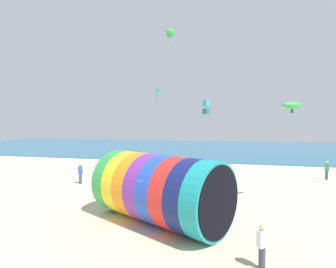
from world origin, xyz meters
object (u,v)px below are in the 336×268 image
at_px(kite_handler, 262,246).
at_px(kite_green_parafoil, 292,105).
at_px(kite_green_delta, 169,31).
at_px(kite_cyan_delta, 157,92).
at_px(bystander_mid_beach, 327,170).
at_px(beach_flag, 108,166).
at_px(bystander_near_water, 80,173).
at_px(giant_inflatable_tube, 160,189).
at_px(kite_cyan_box, 206,107).

distance_m(kite_handler, kite_green_parafoil, 10.17).
xyz_separation_m(kite_green_delta, kite_cyan_delta, (-0.02, -4.90, -7.25)).
height_order(kite_cyan_delta, bystander_mid_beach, kite_cyan_delta).
distance_m(kite_green_delta, kite_cyan_delta, 8.75).
height_order(kite_green_parafoil, beach_flag, kite_green_parafoil).
relative_size(kite_green_delta, kite_cyan_delta, 1.49).
bearing_deg(kite_green_parafoil, bystander_near_water, 172.71).
bearing_deg(giant_inflatable_tube, kite_green_parafoil, 33.06).
relative_size(kite_handler, kite_cyan_delta, 1.28).
height_order(kite_handler, bystander_near_water, bystander_near_water).
xyz_separation_m(kite_cyan_delta, bystander_mid_beach, (15.41, 2.56, -7.25)).
relative_size(kite_green_parafoil, kite_cyan_delta, 1.18).
relative_size(kite_green_parafoil, bystander_near_water, 0.88).
xyz_separation_m(kite_green_parafoil, beach_flag, (-11.40, -2.32, -3.88)).
relative_size(bystander_near_water, bystander_mid_beach, 1.01).
bearing_deg(kite_handler, bystander_near_water, 142.93).
distance_m(bystander_near_water, bystander_mid_beach, 22.07).
distance_m(giant_inflatable_tube, bystander_mid_beach, 18.18).
bearing_deg(beach_flag, bystander_near_water, 137.35).
bearing_deg(kite_cyan_delta, bystander_mid_beach, 9.45).
bearing_deg(bystander_mid_beach, kite_cyan_delta, -170.55).
bearing_deg(kite_cyan_delta, giant_inflatable_tube, -73.66).
bearing_deg(kite_handler, bystander_mid_beach, 65.86).
height_order(kite_green_delta, bystander_near_water, kite_green_delta).
distance_m(giant_inflatable_tube, beach_flag, 4.80).
height_order(giant_inflatable_tube, bystander_near_water, giant_inflatable_tube).
bearing_deg(kite_cyan_delta, kite_handler, -61.10).
bearing_deg(giant_inflatable_tube, bystander_mid_beach, 47.70).
relative_size(giant_inflatable_tube, bystander_near_water, 4.61).
height_order(kite_green_delta, beach_flag, kite_green_delta).
distance_m(kite_green_parafoil, beach_flag, 12.26).
xyz_separation_m(bystander_near_water, beach_flag, (4.77, -4.39, 1.54)).
bearing_deg(giant_inflatable_tube, beach_flag, 149.04).
bearing_deg(kite_green_delta, kite_cyan_box, 15.42).
xyz_separation_m(kite_cyan_box, kite_green_delta, (-4.05, -1.12, 8.42)).
height_order(kite_green_delta, bystander_mid_beach, kite_green_delta).
bearing_deg(kite_green_parafoil, kite_handler, -107.95).
relative_size(giant_inflatable_tube, kite_cyan_box, 4.93).
distance_m(kite_green_delta, bystander_near_water, 17.95).
bearing_deg(kite_green_parafoil, beach_flag, -168.48).
relative_size(kite_handler, bystander_near_water, 0.95).
xyz_separation_m(giant_inflatable_tube, kite_handler, (4.68, -3.38, -0.94)).
distance_m(giant_inflatable_tube, kite_handler, 5.85).
distance_m(kite_handler, kite_cyan_delta, 17.84).
relative_size(kite_handler, kite_green_delta, 0.86).
distance_m(kite_handler, kite_green_delta, 25.30).
distance_m(giant_inflatable_tube, kite_cyan_box, 17.69).
bearing_deg(giant_inflatable_tube, bystander_near_water, 142.30).
bearing_deg(bystander_near_water, kite_green_delta, 57.57).
distance_m(kite_green_delta, bystander_mid_beach, 21.27).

